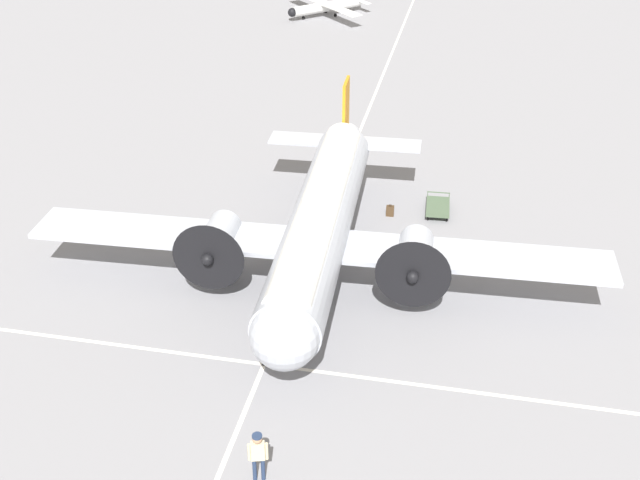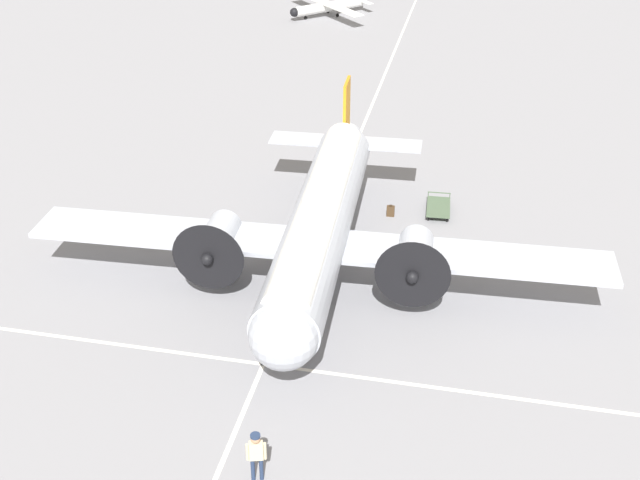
% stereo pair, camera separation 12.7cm
% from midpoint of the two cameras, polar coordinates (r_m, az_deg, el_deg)
% --- Properties ---
extents(ground_plane, '(300.00, 300.00, 0.00)m').
position_cam_midpoint_polar(ground_plane, '(33.44, -0.11, -2.35)').
color(ground_plane, gray).
extents(apron_line_eastwest, '(120.00, 0.16, 0.01)m').
position_cam_midpoint_polar(apron_line_eastwest, '(28.55, -2.65, -9.01)').
color(apron_line_eastwest, silver).
rests_on(apron_line_eastwest, ground_plane).
extents(apron_line_northsouth, '(0.16, 120.00, 0.01)m').
position_cam_midpoint_polar(apron_line_northsouth, '(33.57, -1.36, -2.20)').
color(apron_line_northsouth, silver).
rests_on(apron_line_northsouth, ground_plane).
extents(airliner_main, '(23.01, 17.42, 5.57)m').
position_cam_midpoint_polar(airliner_main, '(31.82, -0.23, 0.97)').
color(airliner_main, '#ADB2BC').
rests_on(airliner_main, ground_plane).
extents(crew_foreground, '(0.58, 0.37, 1.79)m').
position_cam_midpoint_polar(crew_foreground, '(24.03, -4.59, -14.80)').
color(crew_foreground, navy).
rests_on(crew_foreground, ground_plane).
extents(suitcase_near_door, '(0.36, 0.17, 0.57)m').
position_cam_midpoint_polar(suitcase_near_door, '(37.66, 4.91, 2.08)').
color(suitcase_near_door, '#47331E').
rests_on(suitcase_near_door, ground_plane).
extents(baggage_cart, '(1.21, 2.16, 0.56)m').
position_cam_midpoint_polar(baggage_cart, '(38.24, 8.28, 2.34)').
color(baggage_cart, '#4C6047').
rests_on(baggage_cart, ground_plane).
extents(light_aircraft_distant, '(7.67, 7.76, 1.92)m').
position_cam_midpoint_polar(light_aircraft_distant, '(70.20, 0.28, 16.29)').
color(light_aircraft_distant, white).
rests_on(light_aircraft_distant, ground_plane).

